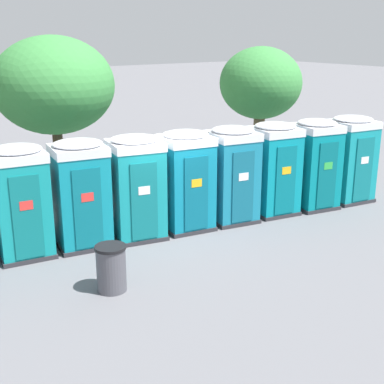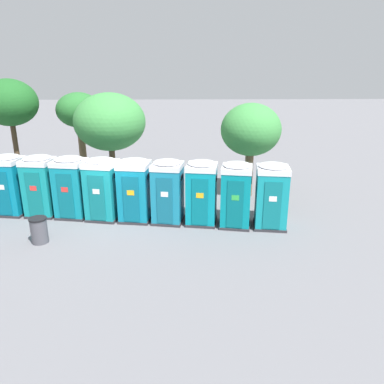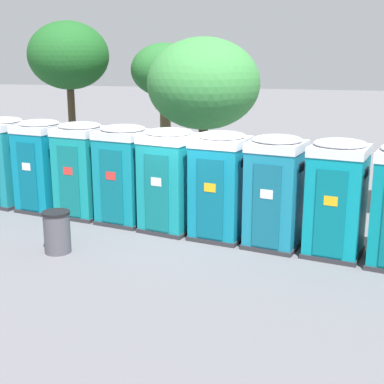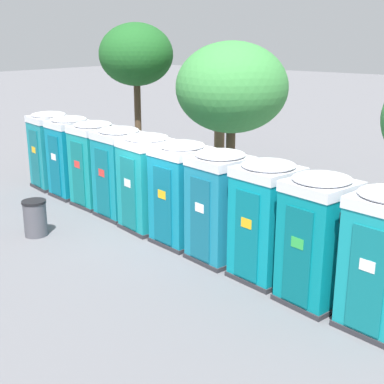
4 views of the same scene
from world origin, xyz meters
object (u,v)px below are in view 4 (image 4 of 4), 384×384
Objects in this scene: portapotty_1 at (71,156)px; portapotty_8 at (318,239)px; street_tree_1 at (220,72)px; street_tree_0 at (232,88)px; portapotty_2 at (95,163)px; street_tree_3 at (136,55)px; portapotty_6 at (219,205)px; portapotty_7 at (266,220)px; trash_can at (35,218)px; portapotty_3 at (120,172)px; portapotty_5 at (181,193)px; portapotty_4 at (147,182)px; portapotty_0 at (51,150)px.

portapotty_1 and portapotty_8 have the same top height.
portapotty_1 is 6.29m from street_tree_1.
street_tree_0 is (-5.59, 5.02, 2.09)m from portapotty_8.
portapotty_2 is 6.20m from street_tree_3.
portapotty_6 and portapotty_7 have the same top height.
street_tree_0 is at bearing 57.23° from portapotty_2.
portapotty_1 is 9.39m from portapotty_8.
portapotty_2 reaches higher than trash_can.
portapotty_2 is 1.00× the size of portapotty_3.
portapotty_7 is (1.33, -0.18, -0.00)m from portapotty_6.
portapotty_2 is 6.24m from street_tree_1.
portapotty_2 is 1.00× the size of portapotty_8.
portapotty_8 is at bearing -9.88° from portapotty_5.
street_tree_0 reaches higher than portapotty_4.
street_tree_1 is (2.99, 5.37, 2.36)m from portapotty_0.
portapotty_0 is at bearing 170.99° from portapotty_7.
portapotty_6 is (5.29, -0.90, 0.00)m from portapotty_2.
portapotty_5 is at bearing -10.05° from portapotty_3.
portapotty_1 is at bearing -9.32° from portapotty_0.
portapotty_7 is at bearing -47.41° from street_tree_1.
portapotty_3 is 7.05m from street_tree_3.
trash_can is at bearing -169.46° from portapotty_8.
portapotty_5 is 2.68m from portapotty_7.
portapotty_4 is at bearing 170.58° from portapotty_8.
street_tree_3 is (-4.16, 4.89, 2.92)m from portapotty_3.
street_tree_3 reaches higher than portapotty_0.
portapotty_2 is 1.00× the size of portapotty_7.
portapotty_2 is at bearing 170.75° from portapotty_7.
street_tree_0 is at bearing 33.04° from portapotty_0.
portapotty_3 is 2.72× the size of trash_can.
portapotty_2 is 0.47× the size of street_tree_3.
portapotty_0 and portapotty_3 have the same top height.
portapotty_2 is at bearing -93.30° from street_tree_1.
portapotty_1 is 2.68m from portapotty_3.
portapotty_0 is at bearing 170.78° from portapotty_5.
street_tree_0 reaches higher than portapotty_3.
portapotty_7 is 0.47× the size of street_tree_3.
portapotty_0 is at bearing 170.75° from portapotty_6.
portapotty_4 and portapotty_5 have the same top height.
portapotty_8 is at bearing -9.82° from portapotty_2.
portapotty_4 and portapotty_8 have the same top height.
portapotty_2 is 0.53× the size of street_tree_0.
portapotty_1 is 0.54× the size of street_tree_1.
street_tree_3 is at bearing 145.54° from portapotty_6.
portapotty_1 reaches higher than trash_can.
street_tree_3 is (-6.80, 5.36, 2.92)m from portapotty_5.
street_tree_1 is at bearing 126.64° from portapotty_6.
portapotty_3 is 4.51m from street_tree_0.
portapotty_5 is 2.72× the size of trash_can.
street_tree_3 is (-9.46, 5.75, 2.92)m from portapotty_7.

